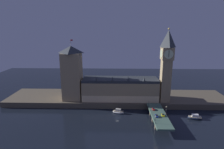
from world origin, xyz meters
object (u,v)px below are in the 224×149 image
Objects in this scene: clock_tower at (167,64)px; victoria_tower at (72,73)px; pedestrian_far_rail at (151,109)px; street_lamp_far at (149,103)px; street_lamp_near at (156,119)px; street_lamp_mid at (166,109)px; car_southbound_lead at (163,115)px; pedestrian_mid_walk at (166,114)px; boat_downstream at (195,117)px; boat_upstream at (118,112)px; car_northbound_lead at (154,109)px; car_northbound_trail at (157,116)px; pedestrian_near_rail at (155,119)px.

clock_tower is 88.67m from victoria_tower.
pedestrian_far_rail is 0.27× the size of street_lamp_far.
street_lamp_near is (70.75, -49.89, -21.37)m from victoria_tower.
victoria_tower is at bearing 156.80° from street_lamp_mid.
victoria_tower is 9.75× the size of street_lamp_near.
street_lamp_near is at bearing -124.58° from car_southbound_lead.
car_southbound_lead is 5.46m from street_lamp_mid.
street_lamp_near is (-0.40, -21.75, 2.84)m from pedestrian_far_rail.
pedestrian_far_rail is at bearing -21.58° from victoria_tower.
street_lamp_far is (-0.00, 29.44, 0.14)m from street_lamp_near.
victoria_tower is at bearing 156.03° from pedestrian_mid_walk.
boat_downstream is (28.46, 7.99, -5.46)m from car_southbound_lead.
street_lamp_mid reaches higher than boat_upstream.
street_lamp_far is (-3.03, 6.56, 3.18)m from car_northbound_lead.
car_southbound_lead is 39.03m from boat_upstream.
victoria_tower is 115.51m from boat_downstream.
victoria_tower reaches higher than car_northbound_lead.
street_lamp_near is at bearing -127.53° from street_lamp_mid.
clock_tower is at bearing 43.11° from street_lamp_far.
clock_tower reaches higher than boat_upstream.
clock_tower reaches higher than pedestrian_mid_walk.
car_northbound_trail is at bearing -158.10° from pedestrian_mid_walk.
car_southbound_lead is 0.64× the size of street_lamp_mid.
clock_tower is 44.92m from pedestrian_far_rail.
car_northbound_trail is 2.68× the size of pedestrian_far_rail.
pedestrian_far_rail is (-10.51, 8.16, -0.04)m from pedestrian_mid_walk.
boat_upstream is (-26.42, 29.03, -8.51)m from street_lamp_near.
pedestrian_near_rail is 0.29× the size of street_lamp_far.
pedestrian_near_rail reaches higher than car_northbound_trail.
clock_tower is 51.13m from car_northbound_trail.
street_lamp_near is (-3.03, -22.88, 3.05)m from car_northbound_lead.
car_southbound_lead is at bearing 55.42° from street_lamp_near.
pedestrian_near_rail is 40.08m from boat_downstream.
street_lamp_far is (-0.40, 25.31, 2.89)m from pedestrian_near_rail.
car_northbound_trail is 0.72× the size of street_lamp_far.
pedestrian_far_rail is 21.94m from street_lamp_near.
pedestrian_mid_walk is 40.80m from boat_upstream.
boat_upstream is (-26.82, 24.91, -5.76)m from pedestrian_near_rail.
boat_upstream is at bearing 147.71° from car_northbound_trail.
victoria_tower reaches higher than car_southbound_lead.
street_lamp_far is at bearing 0.88° from boat_upstream.
pedestrian_far_rail is at bearing 88.95° from street_lamp_near.
victoria_tower reaches higher than pedestrian_near_rail.
car_northbound_trail is at bearing -80.96° from street_lamp_far.
street_lamp_near reaches higher than pedestrian_near_rail.
pedestrian_near_rail is 14.14m from pedestrian_mid_walk.
street_lamp_far is at bearing 124.53° from pedestrian_mid_walk.
car_southbound_lead is 2.53× the size of pedestrian_mid_walk.
car_northbound_trail reaches higher than boat_downstream.
victoria_tower is 92.57m from pedestrian_mid_walk.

